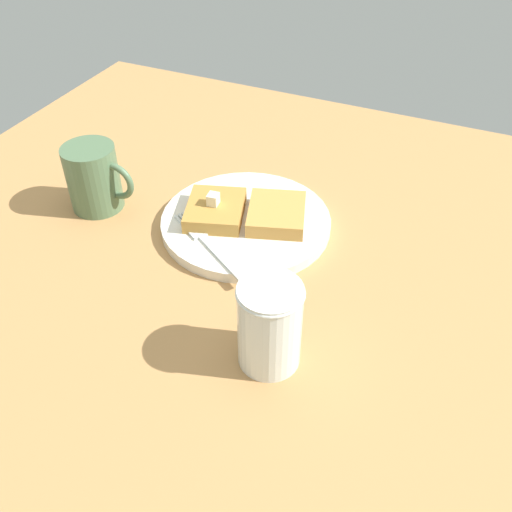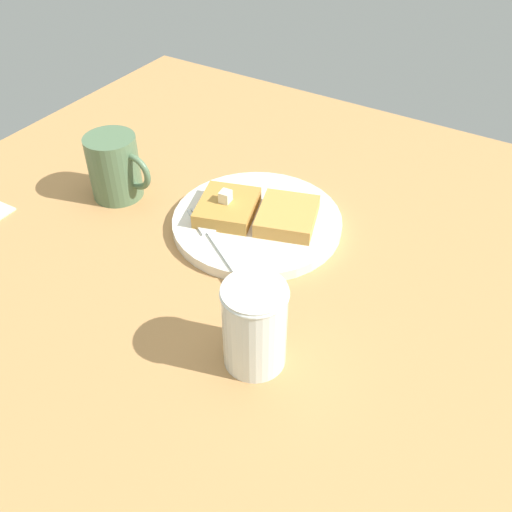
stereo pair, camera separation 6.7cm
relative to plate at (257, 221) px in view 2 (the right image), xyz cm
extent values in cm
cube|color=#AF7E49|center=(-1.42, -6.36, -2.17)|extent=(96.19, 96.19, 2.63)
cylinder|color=silver|center=(0.00, 0.00, -0.12)|extent=(23.08, 23.08, 1.47)
torus|color=gray|center=(0.00, 0.00, 0.22)|extent=(23.08, 23.08, 0.80)
cube|color=#B38138|center=(-3.95, -1.28, 1.63)|extent=(9.82, 10.63, 2.02)
cube|color=#C58C42|center=(3.95, 1.28, 1.63)|extent=(9.82, 10.63, 2.02)
cube|color=#F6EAC8|center=(-4.12, -1.39, 3.42)|extent=(1.56, 1.70, 1.56)
cube|color=silver|center=(0.84, -8.97, 0.80)|extent=(8.91, 6.15, 0.36)
cube|color=silver|center=(-4.55, -5.52, 0.80)|extent=(3.54, 3.36, 0.36)
cube|color=silver|center=(-7.53, -4.59, 0.80)|extent=(2.87, 1.99, 0.36)
cube|color=silver|center=(-7.23, -4.13, 0.80)|extent=(2.87, 1.99, 0.36)
cube|color=silver|center=(-6.93, -3.67, 0.80)|extent=(2.87, 1.99, 0.36)
cube|color=silver|center=(-6.64, -3.21, 0.80)|extent=(2.87, 1.99, 0.36)
cylinder|color=#5A2C10|center=(11.88, -19.87, 2.15)|extent=(6.06, 6.06, 5.99)
cylinder|color=silver|center=(11.88, -19.87, 4.24)|extent=(6.59, 6.59, 10.19)
torus|color=silver|center=(11.88, -19.87, 8.89)|extent=(6.82, 6.82, 0.50)
cylinder|color=#4E6B4A|center=(-21.44, -4.08, 3.84)|extent=(7.30, 7.30, 9.39)
torus|color=#4E6B4A|center=(-17.57, -4.08, 4.31)|extent=(5.59, 0.90, 5.59)
camera|label=1|loc=(26.57, -56.17, 47.00)|focal=40.00mm
camera|label=2|loc=(32.46, -53.06, 47.00)|focal=40.00mm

